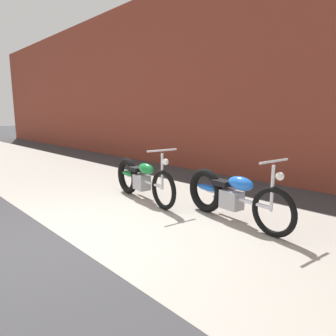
# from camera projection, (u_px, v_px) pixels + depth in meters

# --- Properties ---
(ground_plane) EXTENTS (80.00, 80.00, 0.00)m
(ground_plane) POSITION_uv_depth(u_px,v_px,m) (69.00, 242.00, 3.90)
(ground_plane) COLOR #38383A
(sidewalk_slab) EXTENTS (36.00, 3.50, 0.01)m
(sidewalk_slab) POSITION_uv_depth(u_px,v_px,m) (168.00, 212.00, 5.08)
(sidewalk_slab) COLOR #9E998E
(sidewalk_slab) RESTS_ON ground
(brick_building_wall) EXTENTS (36.00, 0.50, 5.26)m
(brick_building_wall) POSITION_uv_depth(u_px,v_px,m) (279.00, 68.00, 6.94)
(brick_building_wall) COLOR brown
(brick_building_wall) RESTS_ON ground
(motorcycle_green) EXTENTS (2.00, 0.64, 1.03)m
(motorcycle_green) POSITION_uv_depth(u_px,v_px,m) (140.00, 178.00, 5.83)
(motorcycle_green) COLOR black
(motorcycle_green) RESTS_ON ground
(motorcycle_blue) EXTENTS (2.00, 0.61, 1.03)m
(motorcycle_blue) POSITION_uv_depth(u_px,v_px,m) (228.00, 195.00, 4.66)
(motorcycle_blue) COLOR black
(motorcycle_blue) RESTS_ON ground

